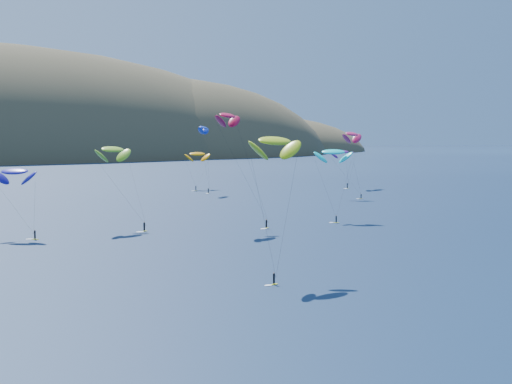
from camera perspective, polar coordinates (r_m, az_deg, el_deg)
name	(u,v)px	position (r m, az deg, el deg)	size (l,w,h in m)	color
kitesurfer_2	(275,141)	(111.89, 1.51, 4.11)	(10.52, 10.88, 23.71)	yellow
kitesurfer_3	(113,149)	(167.60, -11.40, 3.36)	(10.66, 14.04, 20.89)	yellow
kitesurfer_4	(203,128)	(256.41, -4.24, 5.16)	(8.15, 8.42, 25.69)	yellow
kitesurfer_5	(333,152)	(181.63, 6.20, 3.20)	(9.95, 11.80, 19.64)	yellow
kitesurfer_6	(342,152)	(238.26, 6.87, 3.21)	(8.16, 10.04, 17.38)	yellow
kitesurfer_8	(352,134)	(283.87, 7.67, 4.63)	(13.24, 10.56, 24.35)	yellow
kitesurfer_9	(227,116)	(166.42, -2.30, 6.12)	(11.86, 12.20, 28.50)	yellow
kitesurfer_10	(15,171)	(159.22, -18.76, 1.57)	(9.92, 11.85, 16.52)	yellow
kitesurfer_11	(197,154)	(274.75, -4.72, 3.05)	(10.59, 11.83, 16.09)	yellow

